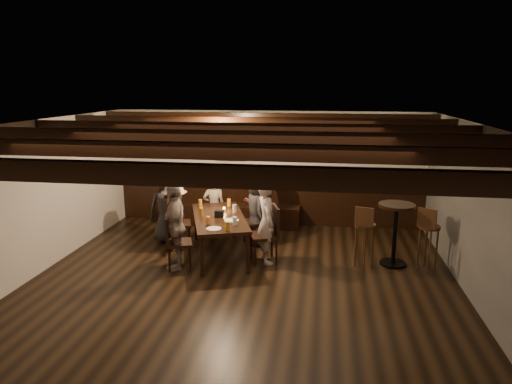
% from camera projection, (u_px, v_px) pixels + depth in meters
% --- Properties ---
extents(room, '(7.00, 7.00, 7.00)m').
position_uv_depth(room, '(245.00, 187.00, 8.47)').
color(room, black).
rests_on(room, ground).
extents(dining_table, '(1.40, 2.05, 0.70)m').
position_uv_depth(dining_table, '(219.00, 220.00, 7.89)').
color(dining_table, black).
rests_on(dining_table, floor).
extents(chair_left_near, '(0.57, 0.57, 0.98)m').
position_uv_depth(chair_left_near, '(177.00, 233.00, 8.27)').
color(chair_left_near, black).
rests_on(chair_left_near, floor).
extents(chair_left_far, '(0.51, 0.51, 0.89)m').
position_uv_depth(chair_left_far, '(178.00, 252.00, 7.42)').
color(chair_left_far, black).
rests_on(chair_left_far, floor).
extents(chair_right_near, '(0.52, 0.52, 0.90)m').
position_uv_depth(chair_right_near, '(255.00, 230.00, 8.53)').
color(chair_right_near, black).
rests_on(chair_right_near, floor).
extents(chair_right_far, '(0.56, 0.56, 0.97)m').
position_uv_depth(chair_right_far, '(265.00, 245.00, 7.66)').
color(chair_right_far, black).
rests_on(chair_right_far, floor).
extents(person_bench_left, '(0.75, 0.61, 1.33)m').
position_uv_depth(person_bench_left, '(167.00, 208.00, 8.59)').
color(person_bench_left, '#28282B').
rests_on(person_bench_left, floor).
extents(person_bench_centre, '(0.50, 0.41, 1.19)m').
position_uv_depth(person_bench_centre, '(214.00, 207.00, 8.90)').
color(person_bench_centre, gray).
rests_on(person_bench_centre, floor).
extents(person_bench_right, '(0.79, 0.70, 1.36)m').
position_uv_depth(person_bench_right, '(261.00, 203.00, 8.89)').
color(person_bench_right, '#581E29').
rests_on(person_bench_right, floor).
extents(person_left_near, '(0.68, 0.89, 1.22)m').
position_uv_depth(person_left_near, '(175.00, 217.00, 8.20)').
color(person_left_near, '#BBA89E').
rests_on(person_left_near, floor).
extents(person_left_far, '(0.60, 0.90, 1.42)m').
position_uv_depth(person_left_far, '(175.00, 226.00, 7.31)').
color(person_left_far, gray).
rests_on(person_left_far, floor).
extents(person_right_near, '(0.60, 0.74, 1.32)m').
position_uv_depth(person_right_near, '(257.00, 210.00, 8.44)').
color(person_right_near, '#242427').
rests_on(person_right_near, floor).
extents(person_right_far, '(0.48, 0.59, 1.39)m').
position_uv_depth(person_right_far, '(267.00, 222.00, 7.57)').
color(person_right_far, '#B0A194').
rests_on(person_right_far, floor).
extents(pint_a, '(0.07, 0.07, 0.14)m').
position_uv_depth(pint_a, '(200.00, 203.00, 8.48)').
color(pint_a, '#BF7219').
rests_on(pint_a, dining_table).
extents(pint_b, '(0.07, 0.07, 0.14)m').
position_uv_depth(pint_b, '(229.00, 202.00, 8.52)').
color(pint_b, '#BF7219').
rests_on(pint_b, dining_table).
extents(pint_c, '(0.07, 0.07, 0.14)m').
position_uv_depth(pint_c, '(201.00, 212.00, 7.90)').
color(pint_c, '#BF7219').
rests_on(pint_c, dining_table).
extents(pint_d, '(0.07, 0.07, 0.14)m').
position_uv_depth(pint_d, '(235.00, 209.00, 8.10)').
color(pint_d, silver).
rests_on(pint_d, dining_table).
extents(pint_e, '(0.07, 0.07, 0.14)m').
position_uv_depth(pint_e, '(208.00, 221.00, 7.39)').
color(pint_e, '#BF7219').
rests_on(pint_e, dining_table).
extents(pint_f, '(0.07, 0.07, 0.14)m').
position_uv_depth(pint_f, '(235.00, 221.00, 7.36)').
color(pint_f, silver).
rests_on(pint_f, dining_table).
extents(pint_g, '(0.07, 0.07, 0.14)m').
position_uv_depth(pint_g, '(227.00, 226.00, 7.10)').
color(pint_g, '#BF7219').
rests_on(pint_g, dining_table).
extents(plate_near, '(0.24, 0.24, 0.01)m').
position_uv_depth(plate_near, '(214.00, 229.00, 7.17)').
color(plate_near, white).
rests_on(plate_near, dining_table).
extents(plate_far, '(0.24, 0.24, 0.01)m').
position_uv_depth(plate_far, '(232.00, 220.00, 7.61)').
color(plate_far, white).
rests_on(plate_far, dining_table).
extents(condiment_caddy, '(0.15, 0.10, 0.12)m').
position_uv_depth(condiment_caddy, '(219.00, 214.00, 7.81)').
color(condiment_caddy, black).
rests_on(condiment_caddy, dining_table).
extents(candle, '(0.05, 0.05, 0.05)m').
position_uv_depth(candle, '(224.00, 210.00, 8.17)').
color(candle, beige).
rests_on(candle, dining_table).
extents(high_top_table, '(0.59, 0.59, 1.04)m').
position_uv_depth(high_top_table, '(395.00, 225.00, 7.45)').
color(high_top_table, black).
rests_on(high_top_table, floor).
extents(bar_stool_left, '(0.35, 0.37, 1.06)m').
position_uv_depth(bar_stool_left, '(364.00, 245.00, 7.39)').
color(bar_stool_left, '#331D10').
rests_on(bar_stool_left, floor).
extents(bar_stool_right, '(0.38, 0.39, 1.06)m').
position_uv_depth(bar_stool_right, '(428.00, 247.00, 7.29)').
color(bar_stool_right, '#331D10').
rests_on(bar_stool_right, floor).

